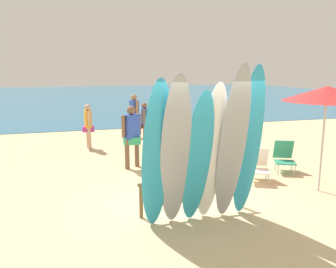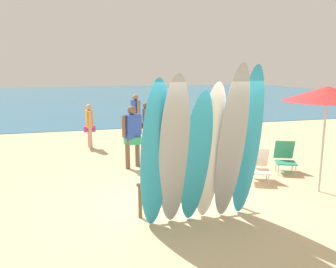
# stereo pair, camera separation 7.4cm
# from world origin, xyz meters

# --- Properties ---
(ground) EXTENTS (60.00, 60.00, 0.00)m
(ground) POSITION_xyz_m (0.00, 14.00, 0.00)
(ground) COLOR #D3BC8C
(ocean_water) EXTENTS (60.00, 40.00, 0.02)m
(ocean_water) POSITION_xyz_m (0.00, 29.42, 0.01)
(ocean_water) COLOR teal
(ocean_water) RESTS_ON ground
(surfboard_rack) EXTENTS (2.09, 0.07, 0.67)m
(surfboard_rack) POSITION_xyz_m (0.00, 0.00, 0.50)
(surfboard_rack) COLOR brown
(surfboard_rack) RESTS_ON ground
(surfboard_teal_0) EXTENTS (0.54, 0.58, 2.57)m
(surfboard_teal_0) POSITION_xyz_m (-0.83, -0.54, 1.29)
(surfboard_teal_0) COLOR #289EC6
(surfboard_teal_0) RESTS_ON ground
(surfboard_grey_1) EXTENTS (0.58, 0.79, 2.64)m
(surfboard_grey_1) POSITION_xyz_m (-0.52, -0.60, 1.32)
(surfboard_grey_1) COLOR #999EA3
(surfboard_grey_1) RESTS_ON ground
(surfboard_teal_2) EXTENTS (0.54, 0.69, 2.39)m
(surfboard_teal_2) POSITION_xyz_m (-0.12, -0.57, 1.19)
(surfboard_teal_2) COLOR #289EC6
(surfboard_teal_2) RESTS_ON ground
(surfboard_white_3) EXTENTS (0.49, 0.69, 2.51)m
(surfboard_white_3) POSITION_xyz_m (0.14, -0.54, 1.25)
(surfboard_white_3) COLOR white
(surfboard_white_3) RESTS_ON ground
(surfboard_grey_4) EXTENTS (0.54, 0.87, 2.80)m
(surfboard_grey_4) POSITION_xyz_m (0.46, -0.67, 1.40)
(surfboard_grey_4) COLOR #999EA3
(surfboard_grey_4) RESTS_ON ground
(surfboard_teal_5) EXTENTS (0.52, 0.68, 2.78)m
(surfboard_teal_5) POSITION_xyz_m (0.84, -0.54, 1.39)
(surfboard_teal_5) COLOR #289EC6
(surfboard_teal_5) RESTS_ON ground
(beachgoer_midbeach) EXTENTS (0.45, 0.63, 1.71)m
(beachgoer_midbeach) POSITION_xyz_m (0.23, 7.40, 0.99)
(beachgoer_midbeach) COLOR #9E704C
(beachgoer_midbeach) RESTS_ON ground
(beachgoer_strolling) EXTENTS (0.58, 0.40, 1.72)m
(beachgoer_strolling) POSITION_xyz_m (-0.59, 3.21, 0.99)
(beachgoer_strolling) COLOR brown
(beachgoer_strolling) RESTS_ON ground
(beachgoer_by_water) EXTENTS (0.39, 0.55, 1.51)m
(beachgoer_by_water) POSITION_xyz_m (0.37, 6.12, 0.87)
(beachgoer_by_water) COLOR brown
(beachgoer_by_water) RESTS_ON ground
(beachgoer_photographing) EXTENTS (0.40, 0.57, 1.52)m
(beachgoer_photographing) POSITION_xyz_m (-1.64, 5.88, 0.88)
(beachgoer_photographing) COLOR tan
(beachgoer_photographing) RESTS_ON ground
(beach_chair_red) EXTENTS (0.75, 0.86, 0.81)m
(beach_chair_red) POSITION_xyz_m (2.17, 1.28, 0.43)
(beach_chair_red) COLOR #B7B7BC
(beach_chair_red) RESTS_ON ground
(beach_chair_blue) EXTENTS (0.59, 0.78, 0.80)m
(beach_chair_blue) POSITION_xyz_m (2.12, 2.88, 0.42)
(beach_chair_blue) COLOR #B7B7BC
(beach_chair_blue) RESTS_ON ground
(beach_chair_striped) EXTENTS (0.72, 0.80, 0.83)m
(beach_chair_striped) POSITION_xyz_m (3.24, 1.76, 0.43)
(beach_chair_striped) COLOR #B7B7BC
(beach_chair_striped) RESTS_ON ground
(beach_umbrella) EXTENTS (1.86, 1.86, 2.34)m
(beach_umbrella) POSITION_xyz_m (3.12, 0.27, 2.17)
(beach_umbrella) COLOR silver
(beach_umbrella) RESTS_ON ground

